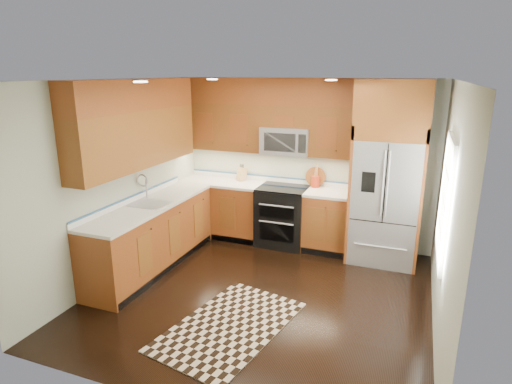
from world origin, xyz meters
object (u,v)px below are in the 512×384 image
at_px(rug, 230,326).
at_px(utensil_crock, 316,179).
at_px(range, 283,216).
at_px(refrigerator, 388,174).
at_px(knife_block, 242,174).

height_order(rug, utensil_crock, utensil_crock).
distance_m(range, rug, 2.49).
distance_m(refrigerator, rug, 3.06).
bearing_deg(refrigerator, range, 178.60).
height_order(refrigerator, rug, refrigerator).
bearing_deg(range, knife_block, 165.79).
xyz_separation_m(rug, knife_block, (-0.96, 2.64, 1.05)).
height_order(range, refrigerator, refrigerator).
xyz_separation_m(refrigerator, rug, (-1.38, -2.40, -1.30)).
bearing_deg(rug, knife_block, 121.08).
relative_size(range, utensil_crock, 2.53).
distance_m(refrigerator, utensil_crock, 1.14).
xyz_separation_m(rug, utensil_crock, (0.29, 2.65, 1.06)).
bearing_deg(rug, range, 105.24).
bearing_deg(rug, refrigerator, 71.38).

